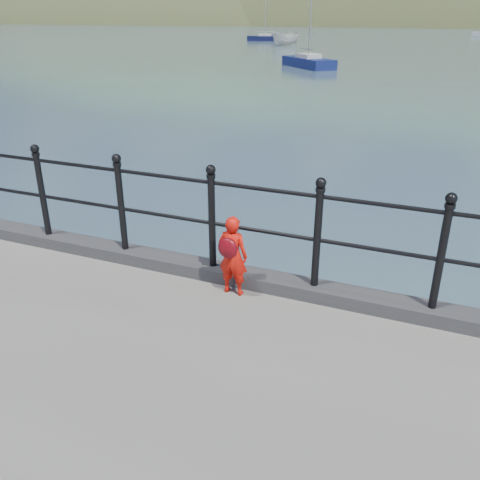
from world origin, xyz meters
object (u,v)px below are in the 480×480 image
at_px(child, 232,255).
at_px(sailboat_left, 265,39).
at_px(sailboat_port, 308,63).
at_px(railing, 263,218).
at_px(launch_white, 285,38).

height_order(child, sailboat_left, sailboat_left).
xyz_separation_m(sailboat_port, sailboat_left, (-16.88, 36.88, 0.00)).
relative_size(child, sailboat_left, 0.12).
distance_m(child, sailboat_left, 76.77).
height_order(railing, launch_white, railing).
relative_size(child, launch_white, 0.20).
xyz_separation_m(child, sailboat_port, (-8.90, 35.42, -1.12)).
bearing_deg(launch_white, railing, -39.96).
xyz_separation_m(railing, sailboat_port, (-9.14, 35.16, -1.48)).
distance_m(railing, sailboat_left, 76.61).
bearing_deg(railing, sailboat_port, 104.58).
bearing_deg(sailboat_port, launch_white, 157.83).
bearing_deg(launch_white, sailboat_port, -36.18).
bearing_deg(launch_white, child, -40.23).
height_order(launch_white, sailboat_left, sailboat_left).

